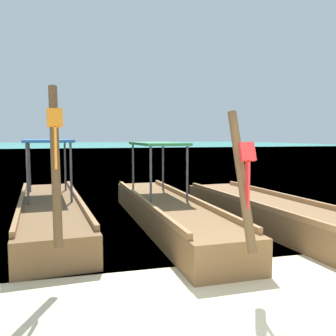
# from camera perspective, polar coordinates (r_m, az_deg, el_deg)

# --- Properties ---
(sea_water) EXTENTS (120.00, 120.00, 0.00)m
(sea_water) POSITION_cam_1_polar(r_m,az_deg,el_deg) (65.32, -13.34, 3.10)
(sea_water) COLOR #2DB29E
(sea_water) RESTS_ON ground
(longtail_boat_orange_ribbon) EXTENTS (1.77, 6.79, 2.71)m
(longtail_boat_orange_ribbon) POSITION_cam_1_polar(r_m,az_deg,el_deg) (8.61, -17.81, -6.40)
(longtail_boat_orange_ribbon) COLOR brown
(longtail_boat_orange_ribbon) RESTS_ON ground
(longtail_boat_red_ribbon) EXTENTS (1.33, 7.13, 2.35)m
(longtail_boat_red_ribbon) POSITION_cam_1_polar(r_m,az_deg,el_deg) (8.19, -0.14, -6.72)
(longtail_boat_red_ribbon) COLOR brown
(longtail_boat_red_ribbon) RESTS_ON ground
(longtail_boat_blue_ribbon) EXTENTS (1.77, 6.66, 2.30)m
(longtail_boat_blue_ribbon) POSITION_cam_1_polar(r_m,az_deg,el_deg) (8.56, 15.45, -6.75)
(longtail_boat_blue_ribbon) COLOR brown
(longtail_boat_blue_ribbon) RESTS_ON ground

